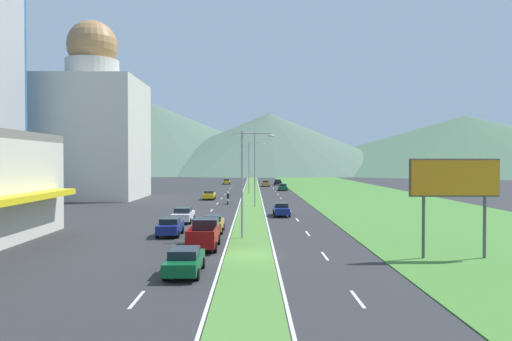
{
  "coord_description": "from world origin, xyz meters",
  "views": [
    {
      "loc": [
        0.25,
        -31.79,
        6.38
      ],
      "look_at": [
        0.66,
        27.79,
        5.22
      ],
      "focal_mm": 33.18,
      "sensor_mm": 36.0,
      "label": 1
    }
  ],
  "objects_px": {
    "car_7": "(266,183)",
    "car_8": "(170,227)",
    "street_lamp_mid": "(252,164)",
    "car_3": "(185,261)",
    "car_4": "(281,209)",
    "car_0": "(209,195)",
    "street_lamp_far": "(251,164)",
    "motorcycle_rider": "(228,199)",
    "car_2": "(283,187)",
    "billboard_roadside": "(455,182)",
    "street_lamp_near": "(246,177)",
    "car_6": "(183,215)",
    "car_1": "(213,224)",
    "car_9": "(278,182)",
    "car_5": "(227,182)",
    "pickup_truck_0": "(204,234)"
  },
  "relations": [
    {
      "from": "car_7",
      "to": "car_8",
      "type": "xyz_separation_m",
      "value": [
        -10.34,
        -79.34,
        0.03
      ]
    },
    {
      "from": "street_lamp_mid",
      "to": "car_3",
      "type": "height_order",
      "value": "street_lamp_mid"
    },
    {
      "from": "car_7",
      "to": "car_4",
      "type": "bearing_deg",
      "value": 0.07
    },
    {
      "from": "car_0",
      "to": "car_7",
      "type": "xyz_separation_m",
      "value": [
        10.54,
        40.95,
        -0.0
      ]
    },
    {
      "from": "street_lamp_far",
      "to": "motorcycle_rider",
      "type": "xyz_separation_m",
      "value": [
        -3.25,
        -22.42,
        -5.07
      ]
    },
    {
      "from": "car_2",
      "to": "motorcycle_rider",
      "type": "relative_size",
      "value": 2.25
    },
    {
      "from": "billboard_roadside",
      "to": "car_3",
      "type": "xyz_separation_m",
      "value": [
        -16.99,
        -4.04,
        -4.25
      ]
    },
    {
      "from": "car_3",
      "to": "car_0",
      "type": "bearing_deg",
      "value": 3.75
    },
    {
      "from": "street_lamp_far",
      "to": "car_3",
      "type": "bearing_deg",
      "value": -92.95
    },
    {
      "from": "street_lamp_near",
      "to": "car_7",
      "type": "bearing_deg",
      "value": 87.28
    },
    {
      "from": "street_lamp_mid",
      "to": "car_6",
      "type": "bearing_deg",
      "value": -113.37
    },
    {
      "from": "street_lamp_mid",
      "to": "car_3",
      "type": "distance_m",
      "value": 39.75
    },
    {
      "from": "street_lamp_mid",
      "to": "car_8",
      "type": "bearing_deg",
      "value": -105.36
    },
    {
      "from": "street_lamp_far",
      "to": "car_1",
      "type": "bearing_deg",
      "value": -93.59
    },
    {
      "from": "car_4",
      "to": "car_7",
      "type": "xyz_separation_m",
      "value": [
        -0.08,
        64.76,
        -0.01
      ]
    },
    {
      "from": "car_3",
      "to": "car_7",
      "type": "height_order",
      "value": "car_3"
    },
    {
      "from": "car_0",
      "to": "car_1",
      "type": "xyz_separation_m",
      "value": [
        3.67,
        -36.46,
        0.02
      ]
    },
    {
      "from": "street_lamp_far",
      "to": "car_3",
      "type": "xyz_separation_m",
      "value": [
        -3.41,
        -66.16,
        -5.05
      ]
    },
    {
      "from": "car_9",
      "to": "street_lamp_mid",
      "type": "bearing_deg",
      "value": -6.38
    },
    {
      "from": "car_5",
      "to": "car_0",
      "type": "bearing_deg",
      "value": -179.99
    },
    {
      "from": "car_3",
      "to": "car_2",
      "type": "bearing_deg",
      "value": -7.76
    },
    {
      "from": "street_lamp_near",
      "to": "car_6",
      "type": "xyz_separation_m",
      "value": [
        -6.68,
        10.4,
        -4.3
      ]
    },
    {
      "from": "street_lamp_far",
      "to": "car_8",
      "type": "bearing_deg",
      "value": -97.22
    },
    {
      "from": "car_5",
      "to": "car_9",
      "type": "distance_m",
      "value": 14.76
    },
    {
      "from": "car_6",
      "to": "pickup_truck_0",
      "type": "distance_m",
      "value": 14.89
    },
    {
      "from": "car_9",
      "to": "car_0",
      "type": "bearing_deg",
      "value": -16.2
    },
    {
      "from": "street_lamp_mid",
      "to": "pickup_truck_0",
      "type": "height_order",
      "value": "street_lamp_mid"
    },
    {
      "from": "street_lamp_mid",
      "to": "car_2",
      "type": "bearing_deg",
      "value": 79.86
    },
    {
      "from": "car_4",
      "to": "motorcycle_rider",
      "type": "height_order",
      "value": "motorcycle_rider"
    },
    {
      "from": "street_lamp_mid",
      "to": "car_1",
      "type": "distance_m",
      "value": 24.34
    },
    {
      "from": "car_5",
      "to": "car_8",
      "type": "xyz_separation_m",
      "value": [
        0.21,
        -91.25,
        0.05
      ]
    },
    {
      "from": "car_6",
      "to": "car_9",
      "type": "xyz_separation_m",
      "value": [
        14.02,
        77.87,
        -0.02
      ]
    },
    {
      "from": "car_9",
      "to": "car_8",
      "type": "bearing_deg",
      "value": -9.07
    },
    {
      "from": "car_8",
      "to": "pickup_truck_0",
      "type": "bearing_deg",
      "value": -148.08
    },
    {
      "from": "car_0",
      "to": "pickup_truck_0",
      "type": "height_order",
      "value": "pickup_truck_0"
    },
    {
      "from": "car_2",
      "to": "car_4",
      "type": "height_order",
      "value": "car_4"
    },
    {
      "from": "car_5",
      "to": "pickup_truck_0",
      "type": "xyz_separation_m",
      "value": [
        3.69,
        -96.84,
        0.25
      ]
    },
    {
      "from": "car_3",
      "to": "motorcycle_rider",
      "type": "distance_m",
      "value": 43.74
    },
    {
      "from": "street_lamp_far",
      "to": "car_5",
      "type": "bearing_deg",
      "value": 99.98
    },
    {
      "from": "street_lamp_near",
      "to": "car_9",
      "type": "relative_size",
      "value": 1.92
    },
    {
      "from": "street_lamp_near",
      "to": "pickup_truck_0",
      "type": "bearing_deg",
      "value": -126.79
    },
    {
      "from": "street_lamp_mid",
      "to": "car_7",
      "type": "distance_m",
      "value": 54.27
    },
    {
      "from": "car_4",
      "to": "car_9",
      "type": "distance_m",
      "value": 72.21
    },
    {
      "from": "car_5",
      "to": "pickup_truck_0",
      "type": "relative_size",
      "value": 0.82
    },
    {
      "from": "billboard_roadside",
      "to": "pickup_truck_0",
      "type": "relative_size",
      "value": 1.21
    },
    {
      "from": "car_1",
      "to": "car_8",
      "type": "height_order",
      "value": "car_8"
    },
    {
      "from": "car_6",
      "to": "car_9",
      "type": "bearing_deg",
      "value": -10.21
    },
    {
      "from": "car_7",
      "to": "motorcycle_rider",
      "type": "bearing_deg",
      "value": -8.02
    },
    {
      "from": "car_0",
      "to": "car_4",
      "type": "bearing_deg",
      "value": -155.97
    },
    {
      "from": "car_1",
      "to": "car_9",
      "type": "xyz_separation_m",
      "value": [
        10.37,
        84.78,
        -0.01
      ]
    }
  ]
}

